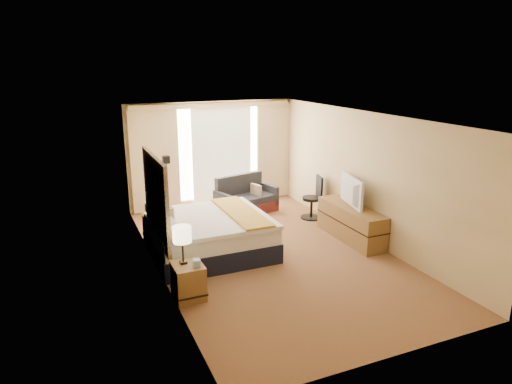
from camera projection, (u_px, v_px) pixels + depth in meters
name	position (u px, v px, depth m)	size (l,w,h in m)	color
floor	(270.00, 253.00, 8.72)	(4.20, 7.00, 0.02)	#5C221A
ceiling	(271.00, 116.00, 8.01)	(4.20, 7.00, 0.02)	white
wall_back	(212.00, 154.00, 11.46)	(4.20, 0.02, 2.60)	#DFC188
wall_front	(398.00, 261.00, 5.28)	(4.20, 0.02, 2.60)	#DFC188
wall_left	(156.00, 201.00, 7.57)	(0.02, 7.00, 2.60)	#DFC188
wall_right	(365.00, 177.00, 9.16)	(0.02, 7.00, 2.60)	#DFC188
headboard	(156.00, 198.00, 7.77)	(0.06, 1.85, 1.50)	black
nightstand_left	(188.00, 281.00, 7.01)	(0.45, 0.52, 0.55)	brown
nightstand_right	(156.00, 229.00, 9.22)	(0.45, 0.52, 0.55)	brown
media_dresser	(351.00, 223.00, 9.32)	(0.50, 1.80, 0.70)	brown
window	(221.00, 152.00, 11.52)	(2.30, 0.02, 2.30)	white
curtains	(213.00, 150.00, 11.33)	(4.12, 0.19, 2.56)	beige
bed	(209.00, 234.00, 8.61)	(2.16, 1.97, 1.05)	black
loveseat	(245.00, 200.00, 11.04)	(1.57, 1.10, 0.89)	#541918
floor_lamp	(167.00, 177.00, 9.92)	(0.20, 0.20, 1.58)	black
desk_chair	(314.00, 200.00, 10.57)	(0.49, 0.49, 1.00)	black
lamp_left	(182.00, 235.00, 6.85)	(0.29, 0.29, 0.60)	black
lamp_right	(154.00, 193.00, 9.02)	(0.28, 0.28, 0.60)	black
tissue_box	(197.00, 263.00, 6.88)	(0.11, 0.11, 0.10)	#8FB4DD
telephone	(159.00, 211.00, 9.29)	(0.19, 0.15, 0.07)	black
television	(347.00, 191.00, 9.24)	(1.04, 0.14, 0.60)	black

